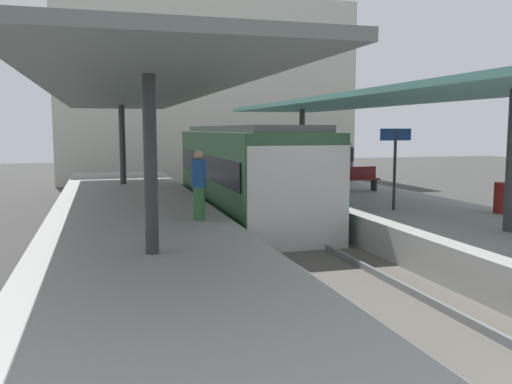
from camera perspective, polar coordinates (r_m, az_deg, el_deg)
ground_plane at (r=15.55m, az=1.71°, el=-5.23°), size 80.00×80.00×0.00m
platform_left at (r=14.77m, az=-12.51°, el=-4.04°), size 4.40×28.00×1.00m
platform_right at (r=16.98m, az=14.04°, el=-2.70°), size 4.40×28.00×1.00m
track_ballast at (r=15.53m, az=1.71°, el=-4.87°), size 3.20×28.00×0.20m
rail_near_side at (r=15.29m, az=-0.86°, el=-4.39°), size 0.08×28.00×0.14m
rail_far_side at (r=15.72m, az=4.22°, el=-4.11°), size 0.08×28.00×0.14m
commuter_train at (r=18.13m, az=-1.12°, el=1.99°), size 2.78×10.35×3.10m
canopy_left at (r=15.95m, az=-13.16°, el=9.99°), size 4.18×21.00×3.30m
canopy_right at (r=18.01m, az=12.12°, el=9.31°), size 4.18×21.00×3.20m
platform_bench at (r=19.61m, az=10.79°, el=1.46°), size 1.40×0.41×0.86m
platform_sign at (r=15.13m, az=14.43°, el=4.26°), size 0.90×0.08×2.21m
litter_bin at (r=15.64m, az=24.50°, el=-0.56°), size 0.44×0.44×0.80m
passenger_near_bench at (r=13.08m, az=-6.04°, el=0.82°), size 0.36×0.36×1.70m
passenger_mid_platform at (r=23.25m, az=9.81°, el=3.24°), size 0.36×0.36×1.64m
station_building_backdrop at (r=35.18m, az=-5.35°, el=10.38°), size 18.00×6.00×11.00m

